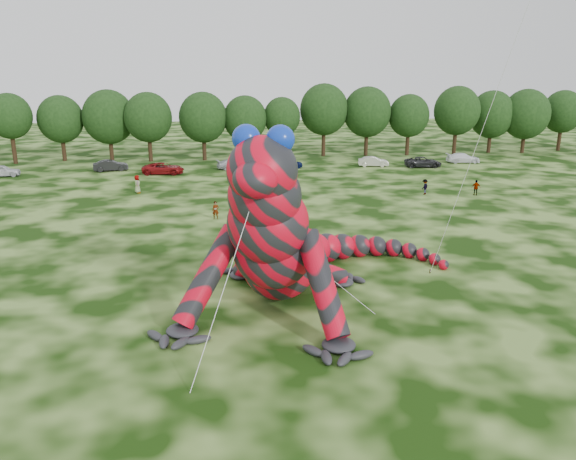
# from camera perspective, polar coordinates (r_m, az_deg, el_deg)

# --- Properties ---
(ground) EXTENTS (240.00, 240.00, 0.00)m
(ground) POSITION_cam_1_polar(r_m,az_deg,el_deg) (27.85, 11.62, -10.74)
(ground) COLOR #16330A
(ground) RESTS_ON ground
(inflatable_gecko) EXTENTS (22.46, 24.45, 10.04)m
(inflatable_gecko) POSITION_cam_1_polar(r_m,az_deg,el_deg) (31.09, -0.34, 2.31)
(inflatable_gecko) COLOR red
(inflatable_gecko) RESTS_ON ground
(tree_3) EXTENTS (5.81, 5.23, 9.44)m
(tree_3) POSITION_cam_1_polar(r_m,az_deg,el_deg) (85.27, -26.30, 9.21)
(tree_3) COLOR black
(tree_3) RESTS_ON ground
(tree_4) EXTENTS (6.22, 5.60, 9.06)m
(tree_4) POSITION_cam_1_polar(r_m,az_deg,el_deg) (85.14, -22.02, 9.56)
(tree_4) COLOR black
(tree_4) RESTS_ON ground
(tree_5) EXTENTS (7.16, 6.44, 9.80)m
(tree_5) POSITION_cam_1_polar(r_m,az_deg,el_deg) (83.47, -17.70, 10.11)
(tree_5) COLOR black
(tree_5) RESTS_ON ground
(tree_6) EXTENTS (6.52, 5.86, 9.49)m
(tree_6) POSITION_cam_1_polar(r_m,az_deg,el_deg) (80.96, -13.97, 10.12)
(tree_6) COLOR black
(tree_6) RESTS_ON ground
(tree_7) EXTENTS (6.68, 6.01, 9.48)m
(tree_7) POSITION_cam_1_polar(r_m,az_deg,el_deg) (80.60, -8.59, 10.37)
(tree_7) COLOR black
(tree_7) RESTS_ON ground
(tree_8) EXTENTS (6.14, 5.53, 8.94)m
(tree_8) POSITION_cam_1_polar(r_m,az_deg,el_deg) (80.91, -4.36, 10.33)
(tree_8) COLOR black
(tree_8) RESTS_ON ground
(tree_9) EXTENTS (5.27, 4.74, 8.68)m
(tree_9) POSITION_cam_1_polar(r_m,az_deg,el_deg) (81.74, -0.61, 10.34)
(tree_9) COLOR black
(tree_9) RESTS_ON ground
(tree_10) EXTENTS (7.09, 6.38, 10.50)m
(tree_10) POSITION_cam_1_polar(r_m,az_deg,el_deg) (83.85, 3.66, 11.08)
(tree_10) COLOR black
(tree_10) RESTS_ON ground
(tree_11) EXTENTS (7.01, 6.31, 10.07)m
(tree_11) POSITION_cam_1_polar(r_m,az_deg,el_deg) (84.95, 8.02, 10.88)
(tree_11) COLOR black
(tree_11) RESTS_ON ground
(tree_12) EXTENTS (5.99, 5.39, 8.97)m
(tree_12) POSITION_cam_1_polar(r_m,az_deg,el_deg) (86.42, 12.14, 10.40)
(tree_12) COLOR black
(tree_12) RESTS_ON ground
(tree_13) EXTENTS (6.83, 6.15, 10.13)m
(tree_13) POSITION_cam_1_polar(r_m,az_deg,el_deg) (88.42, 16.73, 10.58)
(tree_13) COLOR black
(tree_13) RESTS_ON ground
(tree_14) EXTENTS (6.82, 6.14, 9.40)m
(tree_14) POSITION_cam_1_polar(r_m,az_deg,el_deg) (92.61, 19.95, 10.30)
(tree_14) COLOR black
(tree_14) RESTS_ON ground
(tree_15) EXTENTS (7.17, 6.45, 9.63)m
(tree_15) POSITION_cam_1_polar(r_m,az_deg,el_deg) (94.16, 22.97, 10.14)
(tree_15) COLOR black
(tree_15) RESTS_ON ground
(tree_16) EXTENTS (6.26, 5.63, 9.37)m
(tree_16) POSITION_cam_1_polar(r_m,az_deg,el_deg) (99.18, 26.04, 9.95)
(tree_16) COLOR black
(tree_16) RESTS_ON ground
(car_0) EXTENTS (4.40, 2.40, 1.42)m
(car_0) POSITION_cam_1_polar(r_m,az_deg,el_deg) (75.79, -27.10, 5.38)
(car_0) COLOR silver
(car_0) RESTS_ON ground
(car_1) EXTENTS (4.47, 2.30, 1.40)m
(car_1) POSITION_cam_1_polar(r_m,az_deg,el_deg) (74.78, -17.57, 6.26)
(car_1) COLOR black
(car_1) RESTS_ON ground
(car_2) EXTENTS (5.27, 2.85, 1.40)m
(car_2) POSITION_cam_1_polar(r_m,az_deg,el_deg) (70.86, -12.56, 6.12)
(car_2) COLOR maroon
(car_2) RESTS_ON ground
(car_3) EXTENTS (4.63, 2.60, 1.27)m
(car_3) POSITION_cam_1_polar(r_m,az_deg,el_deg) (73.23, -5.53, 6.69)
(car_3) COLOR #A7ACB0
(car_3) RESTS_ON ground
(car_4) EXTENTS (4.21, 2.32, 1.36)m
(car_4) POSITION_cam_1_polar(r_m,az_deg,el_deg) (73.35, -0.07, 6.81)
(car_4) COLOR #0F184C
(car_4) RESTS_ON ground
(car_5) EXTENTS (4.16, 2.10, 1.31)m
(car_5) POSITION_cam_1_polar(r_m,az_deg,el_deg) (75.65, 8.66, 6.89)
(car_5) COLOR #B8B3A8
(car_5) RESTS_ON ground
(car_6) EXTENTS (5.04, 2.83, 1.33)m
(car_6) POSITION_cam_1_polar(r_m,az_deg,el_deg) (76.43, 13.57, 6.73)
(car_6) COLOR #242427
(car_6) RESTS_ON ground
(car_7) EXTENTS (4.71, 2.31, 1.32)m
(car_7) POSITION_cam_1_polar(r_m,az_deg,el_deg) (81.51, 17.37, 7.00)
(car_7) COLOR white
(car_7) RESTS_ON ground
(spectator_2) EXTENTS (1.15, 1.10, 1.57)m
(spectator_2) POSITION_cam_1_polar(r_m,az_deg,el_deg) (59.42, 13.72, 4.28)
(spectator_2) COLOR gray
(spectator_2) RESTS_ON ground
(spectator_1) EXTENTS (0.95, 1.01, 1.64)m
(spectator_1) POSITION_cam_1_polar(r_m,az_deg,el_deg) (49.13, -0.85, 2.39)
(spectator_1) COLOR gray
(spectator_1) RESTS_ON ground
(spectator_0) EXTENTS (0.58, 0.38, 1.56)m
(spectator_0) POSITION_cam_1_polar(r_m,az_deg,el_deg) (48.43, -7.36, 2.00)
(spectator_0) COLOR gray
(spectator_0) RESTS_ON ground
(spectator_4) EXTENTS (0.80, 1.03, 1.86)m
(spectator_4) POSITION_cam_1_polar(r_m,az_deg,el_deg) (60.43, -15.06, 4.52)
(spectator_4) COLOR gray
(spectator_4) RESTS_ON ground
(spectator_3) EXTENTS (1.00, 0.66, 1.58)m
(spectator_3) POSITION_cam_1_polar(r_m,az_deg,el_deg) (60.41, 18.56, 4.10)
(spectator_3) COLOR gray
(spectator_3) RESTS_ON ground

